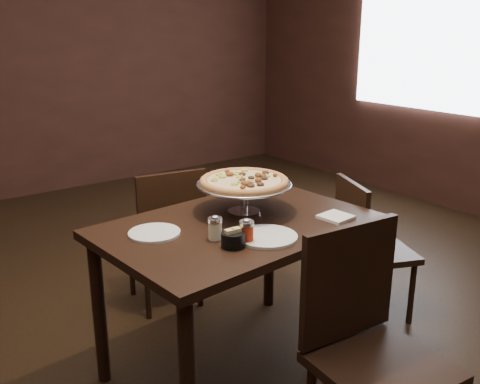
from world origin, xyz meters
TOP-DOWN VIEW (x-y plane):
  - room at (0.06, 0.03)m, footprint 6.04×7.04m
  - dining_table at (-0.09, -0.09)m, footprint 1.31×0.93m
  - pizza_stand at (0.02, 0.01)m, footprint 0.47×0.47m
  - parmesan_shaker at (-0.28, -0.19)m, footprint 0.06×0.06m
  - pepper_flake_shaker at (-0.20, -0.30)m, footprint 0.06×0.06m
  - packet_caddy at (-0.27, -0.30)m, footprint 0.10×0.10m
  - napkin_stack at (0.32, -0.32)m, footprint 0.15×0.15m
  - plate_left at (-0.47, 0.02)m, footprint 0.23×0.23m
  - plate_near at (-0.10, -0.31)m, footprint 0.27×0.27m
  - serving_spatula at (0.18, -0.11)m, footprint 0.16×0.16m
  - chair_far at (-0.06, 0.67)m, footprint 0.47×0.47m
  - chair_near at (-0.05, -0.86)m, footprint 0.48×0.48m
  - chair_side at (0.81, -0.12)m, footprint 0.51×0.51m

SIDE VIEW (x-z plane):
  - chair_side at x=0.81m, z-range 0.04..0.87m
  - chair_far at x=-0.06m, z-range 0.04..0.92m
  - chair_near at x=-0.05m, z-range 0.04..1.00m
  - dining_table at x=-0.09m, z-range 0.29..1.07m
  - plate_left at x=-0.47m, z-range 0.78..0.79m
  - plate_near at x=-0.10m, z-range 0.78..0.79m
  - napkin_stack at x=0.32m, z-range 0.78..0.79m
  - packet_caddy at x=-0.27m, z-range 0.77..0.85m
  - parmesan_shaker at x=-0.28m, z-range 0.78..0.89m
  - pepper_flake_shaker at x=-0.20m, z-range 0.78..0.89m
  - serving_spatula at x=0.18m, z-range 0.92..0.94m
  - pizza_stand at x=0.02m, z-range 0.84..1.03m
  - room at x=0.06m, z-range -0.02..2.82m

